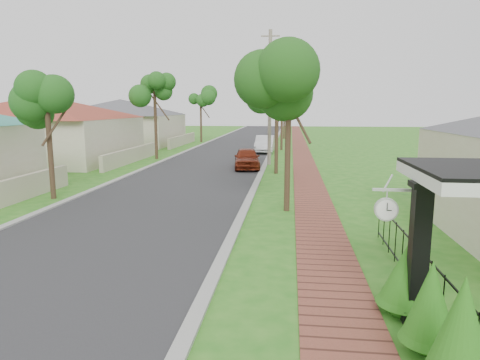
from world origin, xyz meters
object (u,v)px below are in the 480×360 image
at_px(parked_car_white, 265,144).
at_px(near_tree, 289,88).
at_px(station_clock, 387,208).
at_px(parked_car_red, 247,158).
at_px(porch_post, 418,260).
at_px(utility_pole, 270,98).

bearing_deg(parked_car_white, near_tree, -84.10).
height_order(near_tree, station_clock, near_tree).
bearing_deg(parked_car_red, station_clock, -83.43).
xyz_separation_m(near_tree, station_clock, (1.86, -7.60, -2.47)).
distance_m(porch_post, utility_pole, 21.46).
xyz_separation_m(porch_post, station_clock, (-0.49, 0.40, 0.83)).
relative_size(parked_car_red, utility_pole, 0.44).
height_order(parked_car_red, near_tree, near_tree).
bearing_deg(station_clock, porch_post, -39.07).
xyz_separation_m(porch_post, utility_pole, (-3.65, 20.89, 3.26)).
bearing_deg(near_tree, station_clock, -76.27).
bearing_deg(porch_post, parked_car_red, 104.70).
distance_m(parked_car_red, near_tree, 11.67).
bearing_deg(near_tree, utility_pole, 95.76).
xyz_separation_m(parked_car_white, utility_pole, (0.75, -7.71, 3.68)).
bearing_deg(station_clock, near_tree, 103.73).
height_order(parked_car_white, utility_pole, utility_pole).
distance_m(parked_car_white, near_tree, 21.04).
xyz_separation_m(porch_post, near_tree, (-2.35, 8.00, 3.30)).
distance_m(porch_post, parked_car_white, 28.95).
distance_m(parked_car_white, utility_pole, 8.58).
bearing_deg(porch_post, utility_pole, 99.91).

